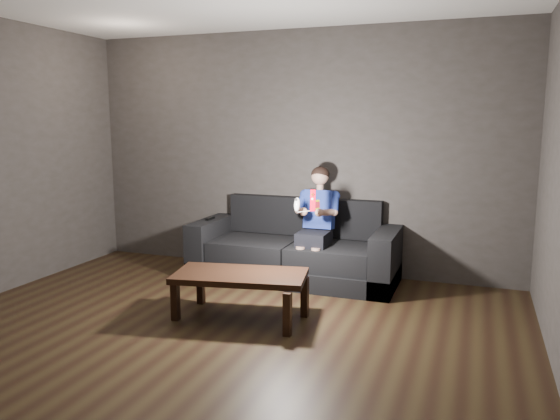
% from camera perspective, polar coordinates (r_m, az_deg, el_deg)
% --- Properties ---
extents(floor, '(5.00, 5.00, 0.00)m').
position_cam_1_polar(floor, '(4.24, -9.42, -14.59)').
color(floor, black).
rests_on(floor, ground).
extents(back_wall, '(5.00, 0.04, 2.70)m').
position_cam_1_polar(back_wall, '(6.18, 1.72, 6.02)').
color(back_wall, '#393531').
rests_on(back_wall, ground).
extents(sofa, '(2.21, 0.95, 0.85)m').
position_cam_1_polar(sofa, '(5.97, 1.65, -4.52)').
color(sofa, black).
rests_on(sofa, floor).
extents(child, '(0.46, 0.57, 1.13)m').
position_cam_1_polar(child, '(5.75, 3.86, -0.51)').
color(child, black).
rests_on(child, sofa).
extents(wii_remote_red, '(0.07, 0.09, 0.21)m').
position_cam_1_polar(wii_remote_red, '(5.28, 3.46, 1.01)').
color(wii_remote_red, red).
rests_on(wii_remote_red, child).
extents(nunchuk_white, '(0.06, 0.09, 0.15)m').
position_cam_1_polar(nunchuk_white, '(5.34, 1.79, 0.58)').
color(nunchuk_white, white).
rests_on(nunchuk_white, child).
extents(wii_remote_black, '(0.04, 0.15, 0.03)m').
position_cam_1_polar(wii_remote_black, '(6.21, -7.30, -0.87)').
color(wii_remote_black, black).
rests_on(wii_remote_black, sofa).
extents(coffee_table, '(1.21, 0.76, 0.41)m').
position_cam_1_polar(coffee_table, '(4.77, -4.17, -7.21)').
color(coffee_table, black).
rests_on(coffee_table, floor).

